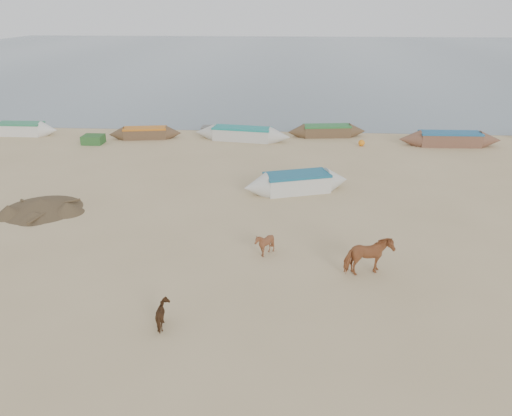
{
  "coord_description": "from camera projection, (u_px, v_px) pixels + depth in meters",
  "views": [
    {
      "loc": [
        1.42,
        -15.78,
        9.15
      ],
      "look_at": [
        0.0,
        4.0,
        1.0
      ],
      "focal_mm": 35.0,
      "sensor_mm": 36.0,
      "label": 1
    }
  ],
  "objects": [
    {
      "name": "debris_pile",
      "position": [
        41.0,
        204.0,
        23.82
      ],
      "size": [
        4.65,
        4.65,
        0.52
      ],
      "primitive_type": "cone",
      "rotation": [
        0.0,
        0.0,
        0.28
      ],
      "color": "brown",
      "rests_on": "ground"
    },
    {
      "name": "waterline_canoes",
      "position": [
        284.0,
        133.0,
        36.25
      ],
      "size": [
        59.51,
        4.21,
        0.97
      ],
      "color": "brown",
      "rests_on": "ground"
    },
    {
      "name": "cow_adult",
      "position": [
        368.0,
        256.0,
        17.92
      ],
      "size": [
        1.88,
        1.3,
        1.45
      ],
      "primitive_type": "imported",
      "rotation": [
        0.0,
        0.0,
        1.9
      ],
      "color": "#9C5B33",
      "rests_on": "ground"
    },
    {
      "name": "calf_front",
      "position": [
        265.0,
        244.0,
        19.38
      ],
      "size": [
        1.04,
        0.96,
        0.99
      ],
      "primitive_type": "imported",
      "rotation": [
        0.0,
        0.0,
        -1.37
      ],
      "color": "brown",
      "rests_on": "ground"
    },
    {
      "name": "near_canoe",
      "position": [
        297.0,
        183.0,
        26.02
      ],
      "size": [
        5.83,
        3.16,
        0.98
      ],
      "primitive_type": null,
      "rotation": [
        0.0,
        0.0,
        0.32
      ],
      "color": "silver",
      "rests_on": "ground"
    },
    {
      "name": "ground",
      "position": [
        248.0,
        275.0,
        18.13
      ],
      "size": [
        140.0,
        140.0,
        0.0
      ],
      "primitive_type": "plane",
      "color": "tan",
      "rests_on": "ground"
    },
    {
      "name": "calf_right",
      "position": [
        164.0,
        315.0,
        15.12
      ],
      "size": [
        1.01,
        1.04,
        0.8
      ],
      "primitive_type": "imported",
      "rotation": [
        0.0,
        0.0,
        2.17
      ],
      "color": "#4C2E18",
      "rests_on": "ground"
    },
    {
      "name": "beach_clutter",
      "position": [
        330.0,
        137.0,
        35.73
      ],
      "size": [
        42.94,
        4.59,
        0.64
      ],
      "color": "#2C5D2A",
      "rests_on": "ground"
    },
    {
      "name": "sea",
      "position": [
        286.0,
        56.0,
        93.78
      ],
      "size": [
        160.0,
        160.0,
        0.0
      ],
      "primitive_type": "plane",
      "color": "slate",
      "rests_on": "ground"
    }
  ]
}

